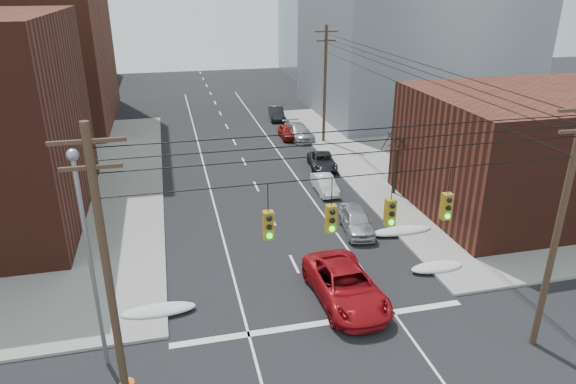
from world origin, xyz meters
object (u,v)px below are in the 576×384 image
parked_car_b (325,184)px  parked_car_f (276,113)px  red_pickup (345,285)px  lot_car_d (17,188)px  lot_car_c (12,221)px  parked_car_d (299,132)px  lot_car_a (42,184)px  lot_car_b (37,198)px  parked_car_c (322,161)px  parked_car_a (356,221)px  parked_car_e (288,132)px

parked_car_b → parked_car_f: parked_car_f is taller
red_pickup → lot_car_d: (-18.83, 17.77, -0.09)m
red_pickup → lot_car_c: size_ratio=1.19×
parked_car_f → lot_car_c: (-22.07, -24.09, 0.19)m
parked_car_b → parked_car_f: size_ratio=0.86×
parked_car_d → lot_car_a: bearing=-161.6°
parked_car_d → lot_car_b: bearing=-156.5°
parked_car_f → lot_car_b: parked_car_f is taller
parked_car_b → lot_car_d: lot_car_d is taller
parked_car_c → parked_car_d: parked_car_d is taller
parked_car_c → lot_car_b: lot_car_b is taller
parked_car_c → lot_car_b: size_ratio=1.02×
red_pickup → lot_car_c: bearing=144.4°
parked_car_f → lot_car_d: size_ratio=1.18×
red_pickup → parked_car_c: 19.28m
parked_car_f → lot_car_c: 32.67m
parked_car_c → lot_car_c: lot_car_c is taller
parked_car_b → parked_car_c: parked_car_c is taller
parked_car_c → lot_car_d: size_ratio=1.22×
parked_car_c → lot_car_d: bearing=-170.1°
red_pickup → lot_car_a: red_pickup is taller
parked_car_c → lot_car_c: (-22.28, -7.04, 0.29)m
parked_car_f → lot_car_d: 29.35m
parked_car_a → parked_car_e: bearing=95.8°
parked_car_d → lot_car_a: (-21.94, -9.69, 0.18)m
parked_car_c → lot_car_b: (-21.60, -3.16, 0.14)m
parked_car_f → lot_car_a: 27.91m
parked_car_e → parked_car_f: 7.68m
red_pickup → lot_car_c: (-17.72, 11.69, 0.04)m
parked_car_e → lot_car_c: bearing=-141.5°
lot_car_c → parked_car_a: bearing=-122.6°
parked_car_a → lot_car_d: (-22.05, 10.73, 0.04)m
parked_car_f → lot_car_c: lot_car_c is taller
lot_car_c → parked_car_b: bearing=-104.6°
parked_car_b → red_pickup: bearing=-102.2°
red_pickup → lot_car_a: 24.79m
red_pickup → lot_car_b: bearing=135.4°
lot_car_d → parked_car_c: bearing=-69.9°
parked_car_f → lot_car_a: size_ratio=0.94×
lot_car_b → parked_car_b: bearing=-81.8°
parked_car_f → lot_car_b: size_ratio=0.99×
parked_car_a → parked_car_d: (1.60, 20.59, 0.00)m
red_pickup → parked_car_c: size_ratio=1.39×
parked_car_a → parked_car_b: 6.67m
parked_car_b → parked_car_c: (1.34, 5.02, 0.01)m
red_pickup → lot_car_a: size_ratio=1.34×
parked_car_b → lot_car_a: bearing=169.2°
lot_car_d → parked_car_b: bearing=-82.7°
lot_car_b → lot_car_d: bearing=52.5°
parked_car_e → lot_car_c: lot_car_c is taller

